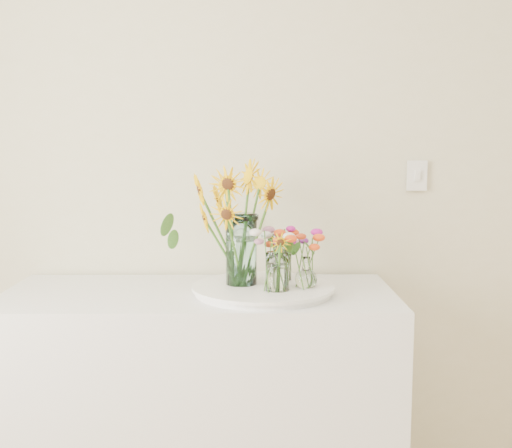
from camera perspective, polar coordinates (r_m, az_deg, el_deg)
name	(u,v)px	position (r m, az deg, el deg)	size (l,w,h in m)	color
counter	(200,411)	(2.46, -5.00, -16.26)	(1.40, 0.60, 0.90)	white
tray	(263,290)	(2.27, 0.64, -5.92)	(0.48, 0.48, 0.03)	white
mason_jar	(241,250)	(2.27, -1.31, -2.30)	(0.11, 0.11, 0.26)	#B5EBF0
sunflower_bouquet	(241,223)	(2.26, -1.32, 0.07)	(0.62, 0.62, 0.45)	#FFC005
small_vase_a	(277,272)	(2.18, 1.90, -4.30)	(0.08, 0.08, 0.14)	white
wildflower_posy_a	(277,259)	(2.18, 1.91, -3.14)	(0.21, 0.21, 0.23)	#FF4D16
small_vase_b	(306,273)	(2.24, 4.47, -4.33)	(0.08, 0.08, 0.11)	white
wildflower_posy_b	(306,260)	(2.23, 4.49, -3.19)	(0.21, 0.21, 0.20)	#FF4D16
small_vase_c	(282,265)	(2.36, 2.34, -3.68)	(0.07, 0.07, 0.12)	white
wildflower_posy_c	(282,253)	(2.35, 2.35, -2.60)	(0.18, 0.18, 0.21)	#FF4D16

